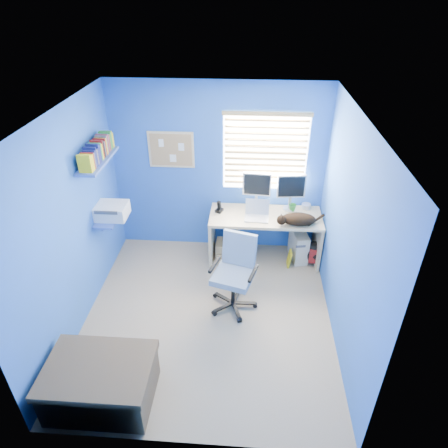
# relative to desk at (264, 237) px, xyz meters

# --- Properties ---
(floor) EXTENTS (3.00, 3.20, 0.00)m
(floor) POSITION_rel_desk_xyz_m (-0.70, -1.26, -0.37)
(floor) COLOR tan
(floor) RESTS_ON ground
(ceiling) EXTENTS (3.00, 3.20, 0.00)m
(ceiling) POSITION_rel_desk_xyz_m (-0.70, -1.26, 2.13)
(ceiling) COLOR white
(ceiling) RESTS_ON wall_back
(wall_back) EXTENTS (3.00, 0.01, 2.50)m
(wall_back) POSITION_rel_desk_xyz_m (-0.70, 0.34, 0.88)
(wall_back) COLOR #2E60B2
(wall_back) RESTS_ON ground
(wall_front) EXTENTS (3.00, 0.01, 2.50)m
(wall_front) POSITION_rel_desk_xyz_m (-0.70, -2.86, 0.88)
(wall_front) COLOR #2E60B2
(wall_front) RESTS_ON ground
(wall_left) EXTENTS (0.01, 3.20, 2.50)m
(wall_left) POSITION_rel_desk_xyz_m (-2.20, -1.26, 0.88)
(wall_left) COLOR #2E60B2
(wall_left) RESTS_ON ground
(wall_right) EXTENTS (0.01, 3.20, 2.50)m
(wall_right) POSITION_rel_desk_xyz_m (0.80, -1.26, 0.88)
(wall_right) COLOR #2E60B2
(wall_right) RESTS_ON ground
(desk) EXTENTS (1.57, 0.65, 0.74)m
(desk) POSITION_rel_desk_xyz_m (0.00, 0.00, 0.00)
(desk) COLOR tan
(desk) RESTS_ON floor
(laptop) EXTENTS (0.34, 0.28, 0.22)m
(laptop) POSITION_rel_desk_xyz_m (-0.13, -0.09, 0.48)
(laptop) COLOR silver
(laptop) RESTS_ON desk
(monitor_left) EXTENTS (0.41, 0.15, 0.54)m
(monitor_left) POSITION_rel_desk_xyz_m (-0.14, 0.24, 0.64)
(monitor_left) COLOR silver
(monitor_left) RESTS_ON desk
(monitor_right) EXTENTS (0.41, 0.16, 0.54)m
(monitor_right) POSITION_rel_desk_xyz_m (0.34, 0.21, 0.64)
(monitor_right) COLOR silver
(monitor_right) RESTS_ON desk
(phone) EXTENTS (0.13, 0.14, 0.17)m
(phone) POSITION_rel_desk_xyz_m (-0.66, 0.06, 0.45)
(phone) COLOR black
(phone) RESTS_ON desk
(mug) EXTENTS (0.10, 0.09, 0.10)m
(mug) POSITION_rel_desk_xyz_m (0.38, 0.16, 0.42)
(mug) COLOR #278631
(mug) RESTS_ON desk
(cd_spindle) EXTENTS (0.13, 0.13, 0.07)m
(cd_spindle) POSITION_rel_desk_xyz_m (0.58, 0.25, 0.41)
(cd_spindle) COLOR silver
(cd_spindle) RESTS_ON desk
(cat) EXTENTS (0.50, 0.34, 0.16)m
(cat) POSITION_rel_desk_xyz_m (0.43, -0.21, 0.45)
(cat) COLOR black
(cat) RESTS_ON desk
(tower_pc) EXTENTS (0.27, 0.47, 0.45)m
(tower_pc) POSITION_rel_desk_xyz_m (0.51, 0.05, -0.14)
(tower_pc) COLOR beige
(tower_pc) RESTS_ON floor
(drawer_boxes) EXTENTS (0.35, 0.28, 0.27)m
(drawer_boxes) POSITION_rel_desk_xyz_m (-0.53, -0.00, -0.23)
(drawer_boxes) COLOR tan
(drawer_boxes) RESTS_ON floor
(yellow_book) EXTENTS (0.03, 0.17, 0.24)m
(yellow_book) POSITION_rel_desk_xyz_m (0.37, -0.15, -0.25)
(yellow_book) COLOR yellow
(yellow_book) RESTS_ON floor
(backpack) EXTENTS (0.32, 0.24, 0.37)m
(backpack) POSITION_rel_desk_xyz_m (0.73, -0.07, -0.18)
(backpack) COLOR black
(backpack) RESTS_ON floor
(bed_corner) EXTENTS (0.98, 0.70, 0.47)m
(bed_corner) POSITION_rel_desk_xyz_m (-1.61, -2.46, -0.13)
(bed_corner) COLOR brown
(bed_corner) RESTS_ON floor
(office_chair) EXTENTS (0.70, 0.70, 0.97)m
(office_chair) POSITION_rel_desk_xyz_m (-0.39, -1.01, -0.01)
(office_chair) COLOR black
(office_chair) RESTS_ON floor
(window_blinds) EXTENTS (1.15, 0.05, 1.10)m
(window_blinds) POSITION_rel_desk_xyz_m (-0.05, 0.31, 1.18)
(window_blinds) COLOR white
(window_blinds) RESTS_ON ground
(corkboard) EXTENTS (0.64, 0.02, 0.52)m
(corkboard) POSITION_rel_desk_xyz_m (-1.35, 0.33, 1.18)
(corkboard) COLOR tan
(corkboard) RESTS_ON ground
(wall_shelves) EXTENTS (0.42, 0.90, 1.05)m
(wall_shelves) POSITION_rel_desk_xyz_m (-2.05, -0.51, 1.06)
(wall_shelves) COLOR #3B5AB3
(wall_shelves) RESTS_ON ground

